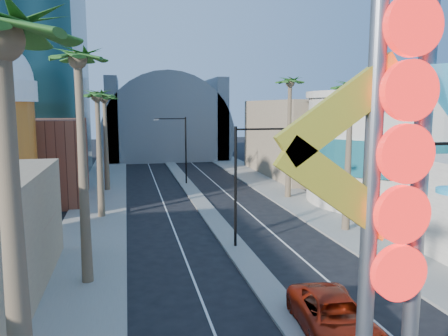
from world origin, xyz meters
TOP-DOWN VIEW (x-y plane):
  - sidewalk_west at (-9.50, 35.00)m, footprint 5.00×100.00m
  - sidewalk_east at (9.50, 35.00)m, footprint 5.00×100.00m
  - median at (0.00, 38.00)m, footprint 1.60×84.00m
  - brick_filler_west at (-16.00, 38.00)m, footprint 10.00×10.00m
  - filler_east at (16.00, 48.00)m, footprint 10.00×20.00m
  - turquoise_building at (18.00, 30.00)m, footprint 16.60×16.60m
  - canopy at (0.00, 72.00)m, footprint 22.00×16.00m
  - neon_sign at (0.82, 2.96)m, footprint 6.53×2.60m
  - streetlight_0 at (0.55, 20.00)m, footprint 3.79×0.25m
  - streetlight_1 at (-0.55, 44.00)m, footprint 3.79×0.25m
  - palm_0 at (-9.00, 2.00)m, footprint 2.40×2.40m
  - palm_1 at (-9.00, 16.00)m, footprint 2.40×2.40m
  - palm_2 at (-9.00, 30.00)m, footprint 2.40×2.40m
  - palm_3 at (-9.00, 42.00)m, footprint 2.40×2.40m
  - palm_6 at (9.00, 22.00)m, footprint 2.40×2.40m
  - palm_7 at (9.00, 34.00)m, footprint 2.40×2.40m
  - red_pickup at (1.20, 8.33)m, footprint 3.29×6.10m

SIDE VIEW (x-z plane):
  - sidewalk_west at x=-9.50m, z-range 0.00..0.15m
  - sidewalk_east at x=9.50m, z-range 0.00..0.15m
  - median at x=0.00m, z-range 0.00..0.15m
  - red_pickup at x=1.20m, z-range 0.00..1.62m
  - brick_filler_west at x=-16.00m, z-range 0.00..8.00m
  - canopy at x=0.00m, z-range -6.69..15.31m
  - streetlight_0 at x=0.55m, z-range 0.88..8.88m
  - streetlight_1 at x=-0.55m, z-range 0.88..8.88m
  - filler_east at x=16.00m, z-range 0.00..10.00m
  - turquoise_building at x=18.00m, z-range -0.05..10.55m
  - neon_sign at x=0.82m, z-range 1.03..13.58m
  - palm_2 at x=-9.00m, z-range 3.88..15.08m
  - palm_3 at x=-9.00m, z-range 3.88..15.08m
  - palm_0 at x=-9.00m, z-range 4.08..15.78m
  - palm_6 at x=9.00m, z-range 4.08..15.78m
  - palm_1 at x=-9.00m, z-range 4.47..17.17m
  - palm_7 at x=9.00m, z-range 4.47..17.17m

